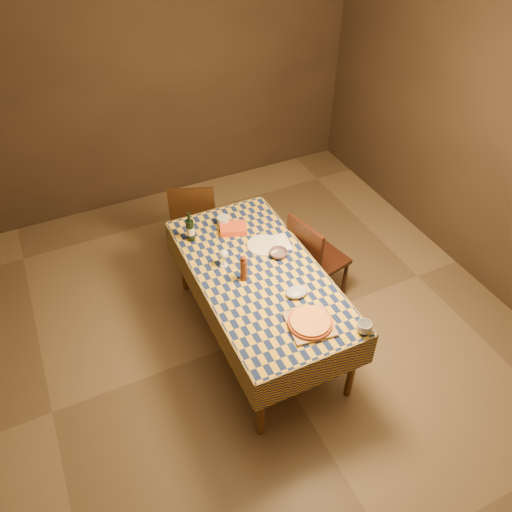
# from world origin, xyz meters

# --- Properties ---
(room) EXTENTS (5.00, 5.10, 2.70)m
(room) POSITION_xyz_m (0.00, 0.00, 1.35)
(room) COLOR brown
(room) RESTS_ON ground
(dining_table) EXTENTS (0.94, 1.84, 0.77)m
(dining_table) POSITION_xyz_m (0.00, 0.00, 0.69)
(dining_table) COLOR brown
(dining_table) RESTS_ON ground
(cutting_board) EXTENTS (0.35, 0.35, 0.02)m
(cutting_board) POSITION_xyz_m (0.09, -0.63, 0.78)
(cutting_board) COLOR #AB7D50
(cutting_board) RESTS_ON dining_table
(pizza) EXTENTS (0.38, 0.38, 0.03)m
(pizza) POSITION_xyz_m (0.09, -0.63, 0.80)
(pizza) COLOR #9D3F1A
(pizza) RESTS_ON cutting_board
(pepper_mill) EXTENTS (0.07, 0.07, 0.23)m
(pepper_mill) POSITION_xyz_m (-0.14, -0.02, 0.88)
(pepper_mill) COLOR #512213
(pepper_mill) RESTS_ON dining_table
(bowl) EXTENTS (0.15, 0.15, 0.05)m
(bowl) POSITION_xyz_m (0.23, 0.11, 0.79)
(bowl) COLOR #5D474E
(bowl) RESTS_ON dining_table
(wine_glass) EXTENTS (0.08, 0.08, 0.15)m
(wine_glass) POSITION_xyz_m (-0.21, 0.19, 0.88)
(wine_glass) COLOR silver
(wine_glass) RESTS_ON dining_table
(wine_bottle) EXTENTS (0.08, 0.08, 0.27)m
(wine_bottle) POSITION_xyz_m (-0.34, 0.60, 0.87)
(wine_bottle) COLOR black
(wine_bottle) RESTS_ON dining_table
(deli_tub) EXTENTS (0.13, 0.13, 0.09)m
(deli_tub) POSITION_xyz_m (-0.02, 0.66, 0.81)
(deli_tub) COLOR #B8BCBF
(deli_tub) RESTS_ON dining_table
(takeout_container) EXTENTS (0.26, 0.22, 0.06)m
(takeout_container) POSITION_xyz_m (0.02, 0.55, 0.80)
(takeout_container) COLOR #D1431B
(takeout_container) RESTS_ON dining_table
(white_plate) EXTENTS (0.28, 0.28, 0.02)m
(white_plate) POSITION_xyz_m (0.17, 0.27, 0.78)
(white_plate) COLOR silver
(white_plate) RESTS_ON dining_table
(tumbler) EXTENTS (0.11, 0.11, 0.09)m
(tumbler) POSITION_xyz_m (0.40, -0.84, 0.81)
(tumbler) COLOR silver
(tumbler) RESTS_ON dining_table
(flour_patch) EXTENTS (0.32, 0.26, 0.00)m
(flour_patch) POSITION_xyz_m (0.25, 0.26, 0.77)
(flour_patch) COLOR white
(flour_patch) RESTS_ON dining_table
(flour_bag) EXTENTS (0.19, 0.16, 0.05)m
(flour_bag) POSITION_xyz_m (0.15, -0.33, 0.80)
(flour_bag) COLOR #A1ADCE
(flour_bag) RESTS_ON dining_table
(chair_far) EXTENTS (0.54, 0.55, 0.93)m
(chair_far) POSITION_xyz_m (-0.12, 1.20, 0.52)
(chair_far) COLOR black
(chair_far) RESTS_ON ground
(chair_right) EXTENTS (0.51, 0.50, 0.93)m
(chair_right) POSITION_xyz_m (0.63, 0.21, 0.52)
(chair_right) COLOR black
(chair_right) RESTS_ON ground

